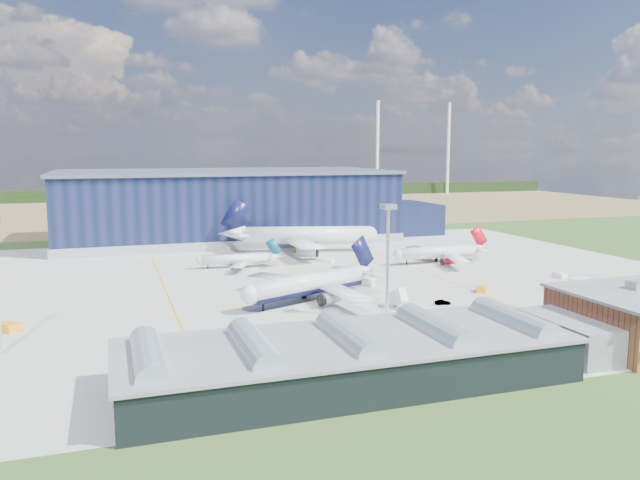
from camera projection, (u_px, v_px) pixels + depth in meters
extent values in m
plane|color=#2E501E|center=(296.00, 290.00, 150.31)|extent=(600.00, 600.00, 0.00)
cube|color=#A4A49F|center=(285.00, 282.00, 159.68)|extent=(220.00, 160.00, 0.06)
cube|color=yellow|center=(309.00, 299.00, 140.93)|extent=(180.00, 0.40, 0.02)
cube|color=yellow|center=(262.00, 265.00, 183.09)|extent=(180.00, 0.40, 0.02)
cube|color=yellow|center=(165.00, 290.00, 150.10)|extent=(0.40, 120.00, 0.02)
cube|color=yellow|center=(424.00, 272.00, 172.42)|extent=(0.40, 120.00, 0.02)
cube|color=olive|center=(186.00, 209.00, 356.46)|extent=(600.00, 220.00, 0.01)
cube|color=black|center=(172.00, 193.00, 430.86)|extent=(600.00, 8.00, 8.00)
cylinder|color=white|center=(377.00, 148.00, 464.90)|extent=(2.40, 2.40, 70.00)
cylinder|color=white|center=(448.00, 148.00, 484.03)|extent=(2.40, 2.40, 70.00)
cube|color=black|center=(225.00, 206.00, 237.55)|extent=(120.00, 60.00, 25.00)
cube|color=#8F959C|center=(226.00, 234.00, 239.10)|extent=(121.00, 61.00, 3.20)
cube|color=#525A68|center=(224.00, 172.00, 235.70)|extent=(122.00, 62.00, 1.20)
cube|color=black|center=(401.00, 218.00, 256.75)|extent=(24.00, 30.00, 12.00)
cube|color=black|center=(637.00, 308.00, 121.69)|extent=(44.00, 0.40, 1.40)
cube|color=black|center=(639.00, 290.00, 121.19)|extent=(44.00, 0.40, 1.40)
cube|color=#B1B0AB|center=(638.00, 285.00, 108.87)|extent=(3.20, 2.60, 1.60)
cube|color=black|center=(349.00, 362.00, 90.47)|extent=(65.00, 22.00, 6.00)
cube|color=slate|center=(349.00, 341.00, 90.01)|extent=(66.00, 23.00, 0.50)
cube|color=slate|center=(573.00, 336.00, 103.22)|extent=(10.00, 18.00, 6.00)
cylinder|color=#899DAA|center=(148.00, 360.00, 81.06)|extent=(4.40, 18.00, 4.40)
cylinder|color=#899DAA|center=(254.00, 349.00, 85.52)|extent=(4.40, 18.00, 4.40)
cylinder|color=#899DAA|center=(349.00, 339.00, 89.99)|extent=(4.40, 18.00, 4.40)
cylinder|color=#899DAA|center=(435.00, 330.00, 94.45)|extent=(4.40, 18.00, 4.40)
cylinder|color=#899DAA|center=(513.00, 322.00, 98.91)|extent=(4.40, 18.00, 4.40)
cylinder|color=silver|center=(387.00, 264.00, 123.82)|extent=(0.70, 0.70, 22.00)
cube|color=silver|center=(388.00, 207.00, 122.18)|extent=(2.60, 2.60, 1.00)
cube|color=#FFA216|center=(10.00, 327.00, 115.86)|extent=(4.14, 4.54, 1.62)
cube|color=#FFA216|center=(481.00, 289.00, 147.97)|extent=(3.55, 3.93, 1.42)
cube|color=white|center=(560.00, 275.00, 165.14)|extent=(2.64, 3.52, 1.39)
cube|color=white|center=(366.00, 282.00, 155.10)|extent=(4.46, 4.51, 2.00)
cube|color=#FFA216|center=(298.00, 251.00, 204.63)|extent=(2.34, 3.34, 1.36)
cube|color=white|center=(329.00, 261.00, 186.90)|extent=(3.29, 3.44, 1.25)
cube|color=white|center=(577.00, 283.00, 153.25)|extent=(5.44, 4.08, 2.36)
cube|color=white|center=(398.00, 301.00, 133.54)|extent=(2.46, 4.72, 2.88)
imported|color=#99999E|center=(376.00, 347.00, 105.12)|extent=(3.73, 2.32, 1.19)
imported|color=#99999E|center=(443.00, 302.00, 135.94)|extent=(3.54, 1.89, 1.11)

